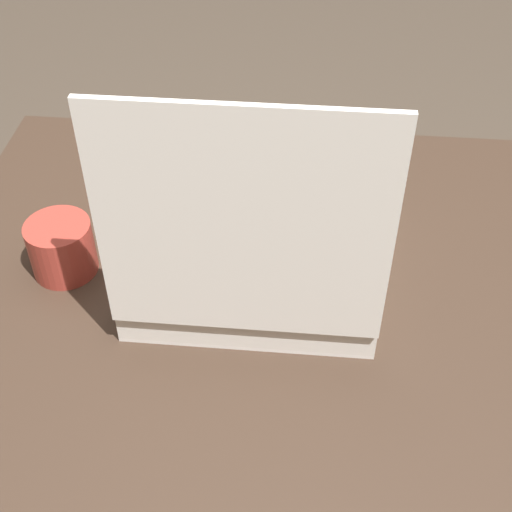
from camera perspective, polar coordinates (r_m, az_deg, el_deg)
dining_table at (r=1.09m, az=1.46°, el=-6.13°), size 1.00×0.80×0.71m
donut_box at (r=0.97m, az=-0.09°, el=0.16°), size 0.33×0.32×0.37m
coffee_mug at (r=1.05m, az=-15.25°, el=0.84°), size 0.09×0.09×0.08m
paper_napkin at (r=1.25m, az=-0.59°, el=7.96°), size 0.12×0.08×0.01m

